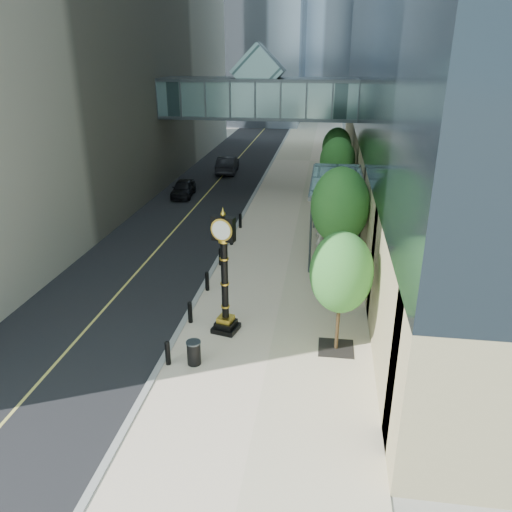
{
  "coord_description": "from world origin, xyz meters",
  "views": [
    {
      "loc": [
        2.85,
        -14.31,
        11.04
      ],
      "look_at": [
        0.01,
        5.51,
        2.82
      ],
      "focal_mm": 35.0,
      "sensor_mm": 36.0,
      "label": 1
    }
  ],
  "objects_px": {
    "pedestrian": "(320,239)",
    "car_far": "(227,165)",
    "street_clock": "(225,281)",
    "car_near": "(183,188)",
    "trash_bin": "(194,353)"
  },
  "relations": [
    {
      "from": "trash_bin",
      "to": "car_far",
      "type": "height_order",
      "value": "car_far"
    },
    {
      "from": "trash_bin",
      "to": "pedestrian",
      "type": "relative_size",
      "value": 0.55
    },
    {
      "from": "street_clock",
      "to": "trash_bin",
      "type": "relative_size",
      "value": 5.87
    },
    {
      "from": "pedestrian",
      "to": "car_far",
      "type": "distance_m",
      "value": 22.08
    },
    {
      "from": "car_far",
      "to": "trash_bin",
      "type": "bearing_deg",
      "value": 96.16
    },
    {
      "from": "trash_bin",
      "to": "car_near",
      "type": "bearing_deg",
      "value": 106.76
    },
    {
      "from": "car_near",
      "to": "car_far",
      "type": "xyz_separation_m",
      "value": [
        1.9,
        9.0,
        0.13
      ]
    },
    {
      "from": "street_clock",
      "to": "trash_bin",
      "type": "distance_m",
      "value": 3.24
    },
    {
      "from": "street_clock",
      "to": "pedestrian",
      "type": "relative_size",
      "value": 3.21
    },
    {
      "from": "car_near",
      "to": "car_far",
      "type": "height_order",
      "value": "car_far"
    },
    {
      "from": "street_clock",
      "to": "car_far",
      "type": "relative_size",
      "value": 1.08
    },
    {
      "from": "pedestrian",
      "to": "car_near",
      "type": "relative_size",
      "value": 0.41
    },
    {
      "from": "trash_bin",
      "to": "pedestrian",
      "type": "bearing_deg",
      "value": 69.89
    },
    {
      "from": "street_clock",
      "to": "car_near",
      "type": "xyz_separation_m",
      "value": [
        -7.65,
        20.49,
        -1.65
      ]
    },
    {
      "from": "pedestrian",
      "to": "car_far",
      "type": "xyz_separation_m",
      "value": [
        -9.49,
        19.94,
        -0.06
      ]
    }
  ]
}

